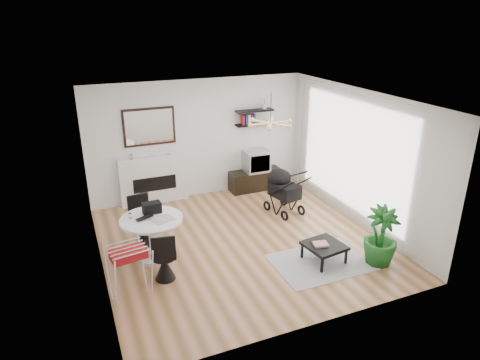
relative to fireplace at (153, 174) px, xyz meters
name	(u,v)px	position (x,y,z in m)	size (l,w,h in m)	color
floor	(241,242)	(1.10, -2.42, -0.69)	(5.00, 5.00, 0.00)	brown
ceiling	(241,99)	(1.10, -2.42, 2.01)	(5.00, 5.00, 0.00)	white
wall_back	(199,139)	(1.10, 0.08, 0.66)	(5.00, 5.00, 0.00)	white
wall_left	(94,197)	(-1.40, -2.42, 0.66)	(5.00, 5.00, 0.00)	white
wall_right	(358,158)	(3.60, -2.42, 0.66)	(5.00, 5.00, 0.00)	white
sheer_curtain	(347,155)	(3.50, -2.22, 0.66)	(0.04, 3.60, 2.60)	white
fireplace	(153,174)	(0.00, 0.00, 0.00)	(1.50, 0.17, 2.16)	white
shelf_lower	(254,124)	(2.43, -0.05, 0.91)	(0.90, 0.25, 0.04)	black
shelf_upper	(255,111)	(2.43, -0.05, 1.23)	(0.90, 0.25, 0.04)	black
pendant_lamp	(270,123)	(1.80, -2.12, 1.46)	(0.90, 0.90, 0.10)	tan
tv_console	(255,180)	(2.43, -0.16, -0.45)	(1.27, 0.45, 0.48)	black
crt_tv	(256,161)	(2.44, -0.16, 0.04)	(0.58, 0.50, 0.50)	#ACACAE
dining_table	(153,232)	(-0.53, -2.36, -0.17)	(1.07, 1.07, 0.78)	white
laptop	(146,219)	(-0.62, -2.37, 0.11)	(0.31, 0.20, 0.02)	black
black_bag	(152,208)	(-0.47, -2.15, 0.19)	(0.32, 0.19, 0.19)	black
newspaper	(163,219)	(-0.36, -2.48, 0.10)	(0.35, 0.29, 0.01)	silver
drinking_glass	(130,216)	(-0.85, -2.21, 0.14)	(0.05, 0.05, 0.09)	white
chair_far	(144,229)	(-0.58, -1.75, -0.39)	(0.46, 0.47, 0.92)	black
chair_near	(165,265)	(-0.50, -3.06, -0.41)	(0.42, 0.44, 0.86)	black
drying_rack	(129,271)	(-1.08, -3.33, -0.23)	(0.66, 0.63, 0.87)	white
stroller	(283,192)	(2.44, -1.53, -0.24)	(0.68, 0.91, 1.04)	black
rug	(321,262)	(2.09, -3.61, -0.68)	(1.62, 1.17, 0.01)	gray
coffee_table	(324,246)	(2.16, -3.58, -0.39)	(0.69, 0.69, 0.32)	black
magazines	(321,244)	(2.08, -3.58, -0.34)	(0.25, 0.20, 0.04)	#B9362E
potted_plant	(381,236)	(2.99, -3.99, -0.17)	(0.58, 0.58, 1.03)	#195A1D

